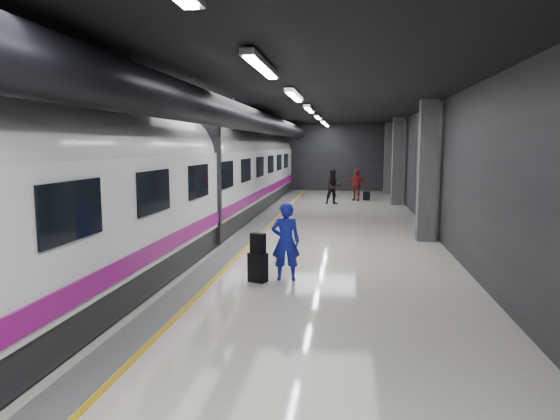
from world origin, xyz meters
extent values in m
plane|color=silver|center=(0.00, 0.00, 0.00)|extent=(40.00, 40.00, 0.00)
cube|color=black|center=(0.00, 0.00, 4.50)|extent=(10.00, 40.00, 0.02)
cube|color=#28282B|center=(0.00, 20.00, 2.25)|extent=(10.00, 0.02, 4.50)
cube|color=#28282B|center=(-5.00, 0.00, 2.25)|extent=(0.02, 40.00, 4.50)
cube|color=#28282B|center=(5.00, 0.00, 2.25)|extent=(0.02, 40.00, 4.50)
cube|color=slate|center=(-1.35, 0.00, 0.01)|extent=(0.65, 39.80, 0.01)
cube|color=gold|center=(-0.95, 0.00, 0.01)|extent=(0.10, 39.80, 0.01)
cylinder|color=black|center=(-1.30, 0.00, 3.95)|extent=(0.80, 38.00, 0.80)
cube|color=silver|center=(0.60, -6.00, 4.40)|extent=(0.22, 2.60, 0.10)
cube|color=silver|center=(0.60, -1.00, 4.40)|extent=(0.22, 2.60, 0.10)
cube|color=silver|center=(0.60, 4.00, 4.40)|extent=(0.22, 2.60, 0.10)
cube|color=silver|center=(0.60, 9.00, 4.40)|extent=(0.22, 2.60, 0.10)
cube|color=silver|center=(0.60, 14.00, 4.40)|extent=(0.22, 2.60, 0.10)
cube|color=silver|center=(0.60, 18.00, 4.40)|extent=(0.22, 2.60, 0.10)
cube|color=#515154|center=(4.55, 2.00, 2.25)|extent=(0.55, 0.55, 4.50)
cube|color=#515154|center=(4.55, 12.00, 2.25)|extent=(0.55, 0.55, 4.50)
cube|color=#515154|center=(4.55, 18.00, 2.25)|extent=(0.55, 0.55, 4.50)
cube|color=black|center=(-3.25, 0.00, 0.35)|extent=(2.80, 38.00, 0.60)
cube|color=white|center=(-3.25, 0.00, 1.75)|extent=(2.90, 38.00, 2.20)
cylinder|color=white|center=(-3.25, 0.00, 2.70)|extent=(2.80, 38.00, 2.80)
cube|color=#8A0C72|center=(-1.78, 0.00, 0.95)|extent=(0.04, 38.00, 0.35)
cube|color=black|center=(-3.25, 0.00, 2.00)|extent=(3.05, 0.25, 3.80)
cube|color=black|center=(-1.78, -8.00, 2.15)|extent=(0.05, 1.60, 0.85)
cube|color=black|center=(-1.78, -5.00, 2.15)|extent=(0.05, 1.60, 0.85)
cube|color=black|center=(-1.78, -2.00, 2.15)|extent=(0.05, 1.60, 0.85)
cube|color=black|center=(-1.78, 1.00, 2.15)|extent=(0.05, 1.60, 0.85)
cube|color=black|center=(-1.78, 4.00, 2.15)|extent=(0.05, 1.60, 0.85)
cube|color=black|center=(-1.78, 7.00, 2.15)|extent=(0.05, 1.60, 0.85)
cube|color=black|center=(-1.78, 10.00, 2.15)|extent=(0.05, 1.60, 0.85)
cube|color=black|center=(-1.78, 13.00, 2.15)|extent=(0.05, 1.60, 0.85)
cube|color=black|center=(-1.78, 16.00, 2.15)|extent=(0.05, 1.60, 0.85)
imported|color=#1826BB|center=(0.68, -3.42, 0.90)|extent=(0.72, 0.54, 1.79)
cube|color=black|center=(0.07, -3.66, 0.33)|extent=(0.47, 0.40, 0.66)
cube|color=black|center=(0.07, -3.62, 0.88)|extent=(0.38, 0.31, 0.45)
imported|color=black|center=(1.28, 11.78, 0.93)|extent=(1.08, 0.95, 1.87)
imported|color=maroon|center=(2.48, 13.75, 0.88)|extent=(1.12, 0.76, 1.76)
cube|color=black|center=(3.07, 13.99, 0.24)|extent=(0.39, 0.33, 0.49)
camera|label=1|loc=(2.08, -14.49, 3.06)|focal=32.00mm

